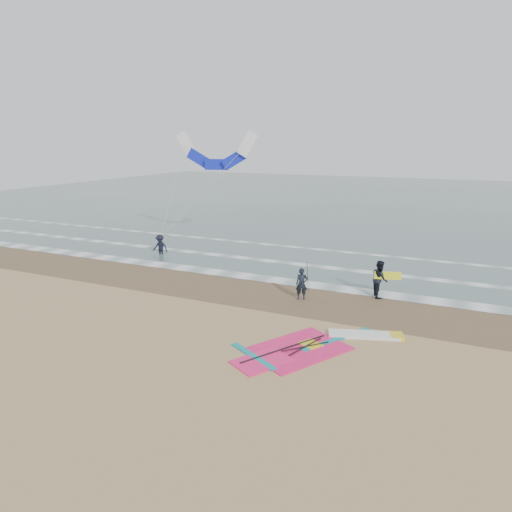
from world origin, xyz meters
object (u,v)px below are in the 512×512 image
at_px(windsurf_rig, 317,346).
at_px(surf_kite, 216,154).
at_px(person_walking, 380,279).
at_px(person_standing, 302,284).
at_px(person_wading, 160,242).

bearing_deg(windsurf_rig, surf_kite, 130.92).
distance_m(person_walking, surf_kite, 16.20).
relative_size(person_standing, person_wading, 0.91).
bearing_deg(person_wading, person_standing, -24.15).
bearing_deg(surf_kite, windsurf_rig, -49.08).
height_order(person_walking, person_wading, person_walking).
xyz_separation_m(person_walking, person_wading, (-15.44, 2.80, -0.07)).
relative_size(person_walking, surf_kite, 0.26).
distance_m(windsurf_rig, surf_kite, 19.77).
relative_size(windsurf_rig, person_wading, 3.49).
bearing_deg(person_standing, person_wading, 136.59).
bearing_deg(surf_kite, person_wading, -115.94).
height_order(windsurf_rig, person_wading, person_wading).
height_order(windsurf_rig, surf_kite, surf_kite).
bearing_deg(surf_kite, person_walking, -28.40).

